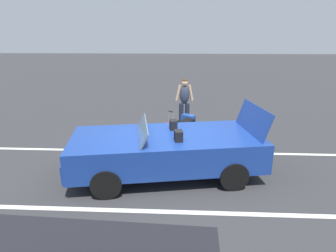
# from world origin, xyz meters

# --- Properties ---
(ground_plane) EXTENTS (80.00, 80.00, 0.00)m
(ground_plane) POSITION_xyz_m (0.00, 0.00, 0.00)
(ground_plane) COLOR #333335
(lot_line_near) EXTENTS (18.00, 0.12, 0.01)m
(lot_line_near) POSITION_xyz_m (0.00, -1.26, 0.00)
(lot_line_near) COLOR silver
(lot_line_near) RESTS_ON ground_plane
(lot_line_mid) EXTENTS (18.00, 0.12, 0.01)m
(lot_line_mid) POSITION_xyz_m (0.00, 1.44, 0.00)
(lot_line_mid) COLOR silver
(lot_line_mid) RESTS_ON ground_plane
(convertible_car) EXTENTS (4.38, 2.44, 1.53)m
(convertible_car) POSITION_xyz_m (0.20, 0.03, 0.59)
(convertible_car) COLOR navy
(convertible_car) RESTS_ON ground_plane
(suitcase_large_black) EXTENTS (0.47, 0.56, 0.74)m
(suitcase_large_black) POSITION_xyz_m (-0.47, -1.77, 0.37)
(suitcase_large_black) COLOR black
(suitcase_large_black) RESTS_ON ground_plane
(suitcase_medium_bright) EXTENTS (0.47, 0.42, 0.62)m
(suitcase_medium_bright) POSITION_xyz_m (-0.54, -2.75, 0.31)
(suitcase_medium_bright) COLOR #1E479E
(suitcase_medium_bright) RESTS_ON ground_plane
(suitcase_small_carryon) EXTENTS (0.39, 0.38, 0.88)m
(suitcase_small_carryon) POSITION_xyz_m (0.02, -2.17, 0.26)
(suitcase_small_carryon) COLOR red
(suitcase_small_carryon) RESTS_ON ground_plane
(traveler_person) EXTENTS (0.61, 0.24, 1.65)m
(traveler_person) POSITION_xyz_m (-0.41, -3.41, 0.93)
(traveler_person) COLOR #1E2338
(traveler_person) RESTS_ON ground_plane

